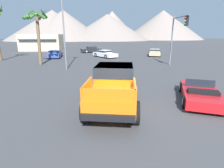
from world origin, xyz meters
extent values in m
plane|color=#424244|center=(0.00, 0.00, 0.00)|extent=(320.00, 320.00, 0.00)
cube|color=orange|center=(-0.47, 0.07, 0.87)|extent=(2.59, 4.71, 0.67)
cube|color=orange|center=(-0.35, 0.96, 1.61)|extent=(2.08, 2.20, 0.81)
cube|color=#1E2833|center=(-0.35, 0.96, 1.76)|extent=(2.13, 2.25, 0.52)
cube|color=orange|center=(-1.59, -1.03, 1.44)|extent=(0.33, 1.78, 0.48)
cube|color=orange|center=(0.29, -1.30, 1.44)|extent=(0.33, 1.78, 0.48)
cube|color=orange|center=(-0.77, -2.01, 1.44)|extent=(1.90, 0.35, 0.48)
cube|color=black|center=(-0.15, 2.34, 0.66)|extent=(1.95, 0.43, 0.24)
cube|color=black|center=(-0.79, -2.19, 0.66)|extent=(1.95, 0.43, 0.24)
cylinder|color=black|center=(-1.29, 1.59, 0.48)|extent=(0.42, 0.99, 0.96)
cylinder|color=#232326|center=(-1.29, 1.59, 0.48)|extent=(0.38, 0.57, 0.53)
cylinder|color=black|center=(0.73, 1.31, 0.48)|extent=(0.42, 0.99, 0.96)
cylinder|color=#232326|center=(0.73, 1.31, 0.48)|extent=(0.38, 0.57, 0.53)
cylinder|color=black|center=(-1.68, -1.16, 0.48)|extent=(0.42, 0.99, 0.96)
cylinder|color=#232326|center=(-1.68, -1.16, 0.48)|extent=(0.38, 0.57, 0.53)
cylinder|color=black|center=(0.34, -1.44, 0.48)|extent=(0.42, 0.99, 0.96)
cylinder|color=#232326|center=(0.34, -1.44, 0.48)|extent=(0.38, 0.57, 0.53)
cube|color=red|center=(4.31, 0.92, 0.42)|extent=(3.13, 4.51, 0.47)
cube|color=#1E2833|center=(4.47, 1.34, 0.87)|extent=(1.44, 0.59, 0.43)
cube|color=black|center=(4.05, 0.24, 0.73)|extent=(1.54, 1.05, 0.16)
cylinder|color=black|center=(3.96, 2.42, 0.32)|extent=(0.44, 0.69, 0.65)
cylinder|color=#9E9EA3|center=(3.96, 2.42, 0.32)|extent=(0.34, 0.42, 0.36)
cylinder|color=black|center=(5.56, 1.82, 0.32)|extent=(0.44, 0.69, 0.65)
cylinder|color=#9E9EA3|center=(5.56, 1.82, 0.32)|extent=(0.34, 0.42, 0.36)
cylinder|color=black|center=(3.05, 0.02, 0.32)|extent=(0.44, 0.69, 0.65)
cylinder|color=#9E9EA3|center=(3.05, 0.02, 0.32)|extent=(0.34, 0.42, 0.36)
cube|color=#232328|center=(-3.25, 28.63, 0.49)|extent=(4.43, 3.13, 0.60)
cube|color=#232328|center=(-3.16, 28.67, 1.00)|extent=(2.16, 2.04, 0.43)
cube|color=#1E2833|center=(-3.16, 28.67, 1.06)|extent=(2.20, 2.08, 0.26)
cylinder|color=black|center=(-4.11, 27.39, 0.34)|extent=(0.71, 0.46, 0.68)
cylinder|color=#9E9EA3|center=(-4.11, 27.39, 0.34)|extent=(0.43, 0.36, 0.37)
cylinder|color=black|center=(-4.73, 28.90, 0.34)|extent=(0.71, 0.46, 0.68)
cylinder|color=#9E9EA3|center=(-4.73, 28.90, 0.34)|extent=(0.43, 0.36, 0.37)
cylinder|color=black|center=(-1.77, 28.36, 0.34)|extent=(0.71, 0.46, 0.68)
cylinder|color=#9E9EA3|center=(-1.77, 28.36, 0.34)|extent=(0.43, 0.36, 0.37)
cylinder|color=black|center=(-2.39, 29.87, 0.34)|extent=(0.71, 0.46, 0.68)
cylinder|color=#9E9EA3|center=(-2.39, 29.87, 0.34)|extent=(0.43, 0.36, 0.37)
cube|color=white|center=(-0.56, 20.44, 0.44)|extent=(4.06, 4.72, 0.53)
cube|color=white|center=(-0.63, 20.53, 0.92)|extent=(2.37, 2.45, 0.42)
cube|color=#1E2833|center=(-0.63, 20.53, 0.97)|extent=(2.43, 2.51, 0.25)
cylinder|color=black|center=(0.94, 19.79, 0.31)|extent=(0.54, 0.64, 0.63)
cylinder|color=#9E9EA3|center=(0.94, 19.79, 0.31)|extent=(0.39, 0.42, 0.34)
cylinder|color=black|center=(-0.45, 18.80, 0.31)|extent=(0.54, 0.64, 0.63)
cylinder|color=#9E9EA3|center=(-0.45, 18.80, 0.31)|extent=(0.39, 0.42, 0.34)
cylinder|color=black|center=(-0.67, 22.07, 0.31)|extent=(0.54, 0.64, 0.63)
cylinder|color=#9E9EA3|center=(-0.67, 22.07, 0.31)|extent=(0.39, 0.42, 0.34)
cylinder|color=black|center=(-2.07, 21.09, 0.31)|extent=(0.54, 0.64, 0.63)
cylinder|color=#9E9EA3|center=(-2.07, 21.09, 0.31)|extent=(0.39, 0.42, 0.34)
cube|color=#334C9E|center=(-8.44, 20.49, 0.47)|extent=(2.18, 4.47, 0.59)
cube|color=#334C9E|center=(-8.43, 20.38, 0.96)|extent=(1.73, 1.96, 0.39)
cube|color=#1E2833|center=(-8.43, 20.38, 1.01)|extent=(1.77, 2.00, 0.23)
cylinder|color=black|center=(-9.42, 21.74, 0.32)|extent=(0.28, 0.67, 0.65)
cylinder|color=#9E9EA3|center=(-9.42, 21.74, 0.32)|extent=(0.27, 0.38, 0.36)
cylinder|color=black|center=(-7.73, 21.90, 0.32)|extent=(0.28, 0.67, 0.65)
cylinder|color=#9E9EA3|center=(-7.73, 21.90, 0.32)|extent=(0.27, 0.38, 0.36)
cylinder|color=black|center=(-9.16, 19.07, 0.32)|extent=(0.28, 0.67, 0.65)
cylinder|color=#9E9EA3|center=(-9.16, 19.07, 0.32)|extent=(0.27, 0.38, 0.36)
cylinder|color=black|center=(-7.47, 19.24, 0.32)|extent=(0.28, 0.67, 0.65)
cylinder|color=#9E9EA3|center=(-7.47, 19.24, 0.32)|extent=(0.27, 0.38, 0.36)
cube|color=tan|center=(8.01, 22.16, 0.45)|extent=(2.94, 4.79, 0.53)
cube|color=tan|center=(8.04, 22.27, 0.93)|extent=(2.05, 2.23, 0.42)
cube|color=#1E2833|center=(8.04, 22.27, 0.98)|extent=(2.09, 2.28, 0.25)
cylinder|color=black|center=(8.49, 20.60, 0.34)|extent=(0.39, 0.71, 0.67)
cylinder|color=#9E9EA3|center=(8.49, 20.60, 0.34)|extent=(0.32, 0.42, 0.37)
cylinder|color=black|center=(6.80, 21.06, 0.34)|extent=(0.39, 0.71, 0.67)
cylinder|color=#9E9EA3|center=(6.80, 21.06, 0.34)|extent=(0.32, 0.42, 0.37)
cylinder|color=black|center=(9.22, 23.27, 0.34)|extent=(0.39, 0.71, 0.67)
cylinder|color=#9E9EA3|center=(9.22, 23.27, 0.34)|extent=(0.32, 0.42, 0.37)
cylinder|color=black|center=(7.53, 23.73, 0.34)|extent=(0.39, 0.71, 0.67)
cylinder|color=#9E9EA3|center=(7.53, 23.73, 0.34)|extent=(0.32, 0.42, 0.37)
cylinder|color=slate|center=(7.11, 12.69, 2.75)|extent=(0.16, 0.16, 5.51)
cylinder|color=slate|center=(7.11, 10.84, 5.26)|extent=(0.11, 3.70, 0.11)
cube|color=black|center=(7.11, 9.44, 4.76)|extent=(0.26, 0.34, 0.90)
sphere|color=red|center=(6.96, 9.44, 5.03)|extent=(0.20, 0.20, 0.20)
sphere|color=orange|center=(6.96, 9.44, 4.76)|extent=(0.20, 0.20, 0.20)
sphere|color=green|center=(6.96, 9.44, 4.49)|extent=(0.20, 0.20, 0.20)
cylinder|color=slate|center=(-4.72, 10.37, 4.36)|extent=(0.14, 0.14, 8.72)
cylinder|color=brown|center=(-8.42, 13.79, 3.02)|extent=(0.36, 0.89, 6.05)
cone|color=#386B2D|center=(-7.50, 13.49, 5.83)|extent=(0.42, 1.82, 1.08)
cone|color=#386B2D|center=(-7.83, 14.22, 5.78)|extent=(1.58, 1.41, 1.23)
cone|color=#386B2D|center=(-8.64, 14.30, 5.79)|extent=(1.60, 0.77, 1.18)
cone|color=#386B2D|center=(-9.28, 13.86, 5.74)|extent=(0.97, 1.75, 1.35)
cone|color=#386B2D|center=(-9.15, 13.27, 5.73)|extent=(0.80, 1.44, 1.32)
cone|color=#386B2D|center=(-8.55, 12.79, 5.85)|extent=(1.53, 0.62, 0.97)
cone|color=#386B2D|center=(-7.95, 12.70, 5.76)|extent=(1.73, 1.19, 1.31)
cone|color=#386B2D|center=(-14.58, 18.35, 6.81)|extent=(1.58, 1.59, 1.32)
cube|color=beige|center=(-14.71, 33.82, 1.80)|extent=(8.77, 5.01, 3.60)
cube|color=#335193|center=(-14.71, 30.97, 2.59)|extent=(7.89, 0.70, 0.20)
cone|color=gray|center=(2.51, 113.78, 8.30)|extent=(55.18, 55.18, 16.59)
cone|color=gray|center=(5.97, 119.25, 9.53)|extent=(38.09, 38.09, 19.07)
cone|color=gray|center=(-32.75, 113.81, 9.41)|extent=(59.95, 59.95, 18.81)
cone|color=gray|center=(46.16, 133.22, 10.84)|extent=(61.09, 61.09, 21.69)
cone|color=gray|center=(-25.02, 109.82, 9.20)|extent=(51.67, 51.67, 18.40)
camera|label=1|loc=(-0.95, -7.78, 3.48)|focal=28.00mm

